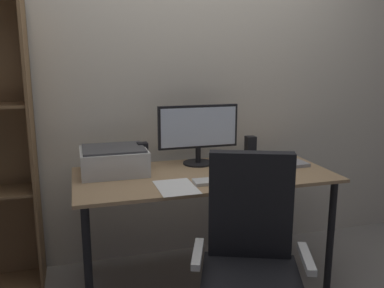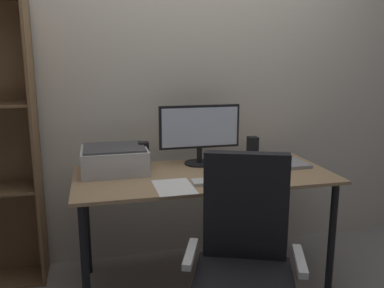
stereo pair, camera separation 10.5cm
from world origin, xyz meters
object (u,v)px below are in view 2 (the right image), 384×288
object	(u,v)px
desk	(204,186)
office_chair	(244,275)
speaker_left	(144,155)
printer	(115,159)
mouse	(249,178)
speaker_right	(253,149)
coffee_mug	(224,164)
monitor	(200,130)
keyboard	(217,181)
laptop	(282,164)

from	to	relation	value
desk	office_chair	world-z (taller)	office_chair
speaker_left	printer	xyz separation A→B (m)	(-0.19, -0.05, -0.00)
mouse	speaker_right	xyz separation A→B (m)	(0.19, 0.41, 0.07)
coffee_mug	monitor	bearing A→B (deg)	119.65
coffee_mug	speaker_right	distance (m)	0.32
coffee_mug	keyboard	bearing A→B (deg)	-116.41
mouse	office_chair	bearing A→B (deg)	-114.14
laptop	speaker_left	distance (m)	0.91
keyboard	printer	bearing A→B (deg)	149.06
mouse	desk	bearing A→B (deg)	135.64
keyboard	laptop	distance (m)	0.58
keyboard	monitor	bearing A→B (deg)	91.41
printer	keyboard	bearing A→B (deg)	-33.14
desk	speaker_left	world-z (taller)	speaker_left
speaker_left	office_chair	size ratio (longest dim) A/B	0.17
keyboard	speaker_left	world-z (taller)	speaker_left
desk	printer	distance (m)	0.58
coffee_mug	laptop	xyz separation A→B (m)	(0.41, 0.02, -0.03)
monitor	coffee_mug	world-z (taller)	monitor
coffee_mug	speaker_left	distance (m)	0.52
speaker_right	mouse	bearing A→B (deg)	-114.41
desk	mouse	bearing A→B (deg)	-43.03
office_chair	speaker_left	bearing A→B (deg)	130.88
speaker_left	speaker_right	world-z (taller)	same
speaker_left	printer	world-z (taller)	speaker_left
speaker_left	office_chair	distance (m)	1.07
monitor	mouse	distance (m)	0.51
desk	printer	bearing A→B (deg)	163.04
keyboard	coffee_mug	size ratio (longest dim) A/B	3.00
speaker_left	speaker_right	bearing A→B (deg)	0.00
keyboard	coffee_mug	world-z (taller)	coffee_mug
speaker_right	printer	size ratio (longest dim) A/B	0.43
desk	mouse	world-z (taller)	mouse
keyboard	printer	size ratio (longest dim) A/B	0.72
desk	speaker_left	bearing A→B (deg)	148.34
coffee_mug	laptop	bearing A→B (deg)	2.56
speaker_right	printer	distance (m)	0.94
monitor	coffee_mug	size ratio (longest dim) A/B	5.58
office_chair	laptop	bearing A→B (deg)	75.87
coffee_mug	speaker_left	size ratio (longest dim) A/B	0.57
monitor	mouse	world-z (taller)	monitor
desk	laptop	bearing A→B (deg)	4.99
keyboard	speaker_right	world-z (taller)	speaker_right
printer	laptop	bearing A→B (deg)	-6.05
printer	office_chair	bearing A→B (deg)	-59.64
office_chair	monitor	bearing A→B (deg)	109.03
coffee_mug	printer	size ratio (longest dim) A/B	0.24
keyboard	laptop	bearing A→B (deg)	27.60
monitor	coffee_mug	distance (m)	0.29
laptop	coffee_mug	bearing A→B (deg)	179.84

